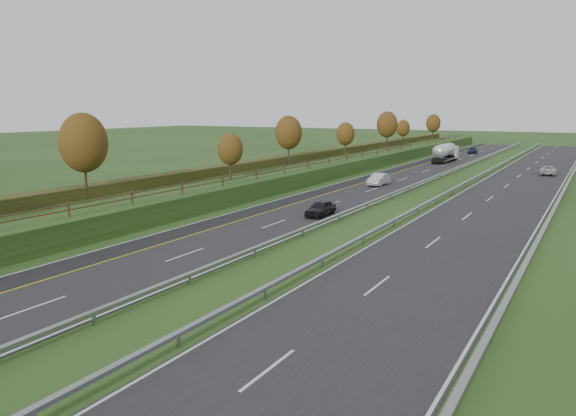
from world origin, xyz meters
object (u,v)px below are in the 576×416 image
object	(u,v)px
car_oncoming	(548,170)
car_silver_mid	(379,179)
road_tanker	(446,152)
car_dark_near	(321,208)
car_small_far	(473,151)

from	to	relation	value
car_oncoming	car_silver_mid	bearing A→B (deg)	49.77
road_tanker	car_dark_near	bearing A→B (deg)	-87.03
car_small_far	car_oncoming	bearing A→B (deg)	-70.05
car_silver_mid	car_oncoming	world-z (taller)	car_silver_mid
car_silver_mid	car_oncoming	size ratio (longest dim) A/B	0.96
car_dark_near	car_oncoming	bearing A→B (deg)	70.07
road_tanker	car_silver_mid	distance (m)	37.01
road_tanker	car_small_far	xyz separation A→B (m)	(0.33, 23.39, -1.17)
car_dark_near	car_small_far	bearing A→B (deg)	90.57
car_dark_near	car_silver_mid	xyz separation A→B (m)	(-2.68, 22.90, 0.06)
road_tanker	car_oncoming	xyz separation A→B (m)	(18.81, -13.22, -1.13)
car_dark_near	car_small_far	world-z (taller)	car_dark_near
road_tanker	car_dark_near	distance (m)	59.99
road_tanker	car_oncoming	world-z (taller)	road_tanker
car_oncoming	car_dark_near	bearing A→B (deg)	68.89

